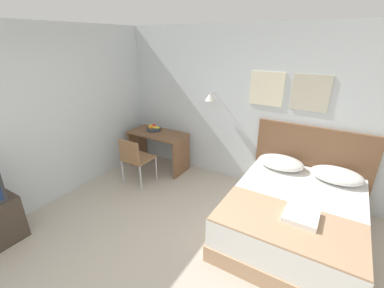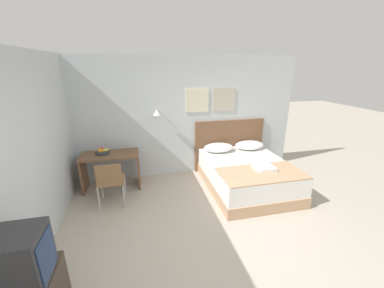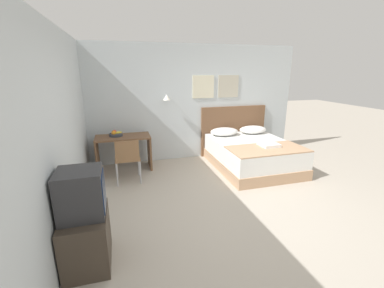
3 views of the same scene
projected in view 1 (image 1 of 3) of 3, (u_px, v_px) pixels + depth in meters
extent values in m
plane|color=#B2A899|center=(147.00, 283.00, 2.75)|extent=(24.00, 24.00, 0.00)
cube|color=silver|center=(244.00, 109.00, 4.32)|extent=(5.37, 0.06, 2.65)
cube|color=beige|center=(267.00, 89.00, 3.97)|extent=(0.52, 0.02, 0.52)
cube|color=#B7B29E|center=(310.00, 93.00, 3.67)|extent=(0.52, 0.02, 0.52)
cylinder|color=#B2B2B7|center=(212.00, 93.00, 4.41)|extent=(0.02, 0.16, 0.02)
cone|color=white|center=(210.00, 97.00, 4.35)|extent=(0.17, 0.17, 0.12)
cube|color=tan|center=(291.00, 228.00, 3.38)|extent=(1.57, 1.97, 0.22)
cube|color=white|center=(295.00, 210.00, 3.27)|extent=(1.54, 1.93, 0.36)
cube|color=brown|center=(310.00, 164.00, 3.99)|extent=(1.69, 0.06, 1.22)
ellipsoid|color=white|center=(281.00, 162.00, 3.90)|extent=(0.67, 0.46, 0.18)
ellipsoid|color=white|center=(337.00, 175.00, 3.54)|extent=(0.67, 0.46, 0.18)
cube|color=tan|center=(287.00, 223.00, 2.74)|extent=(1.52, 0.79, 0.02)
cube|color=white|center=(301.00, 216.00, 2.78)|extent=(0.35, 0.35, 0.06)
cube|color=brown|center=(158.00, 133.00, 4.95)|extent=(1.12, 0.57, 0.03)
cube|color=brown|center=(138.00, 145.00, 5.35)|extent=(0.04, 0.52, 0.71)
cube|color=brown|center=(181.00, 157.00, 4.83)|extent=(0.04, 0.52, 0.71)
cube|color=#8E6642|center=(139.00, 158.00, 4.53)|extent=(0.46, 0.46, 0.02)
cube|color=#8E6642|center=(129.00, 152.00, 4.28)|extent=(0.42, 0.03, 0.38)
cylinder|color=#B7B7BC|center=(139.00, 163.00, 4.89)|extent=(0.03, 0.03, 0.45)
cylinder|color=#B7B7BC|center=(156.00, 168.00, 4.69)|extent=(0.03, 0.03, 0.45)
cylinder|color=#B7B7BC|center=(123.00, 172.00, 4.56)|extent=(0.03, 0.03, 0.45)
cylinder|color=#B7B7BC|center=(141.00, 178.00, 4.35)|extent=(0.03, 0.03, 0.45)
cylinder|color=#333842|center=(154.00, 129.00, 5.04)|extent=(0.28, 0.28, 0.05)
ellipsoid|color=yellow|center=(156.00, 128.00, 5.00)|extent=(0.17, 0.11, 0.06)
sphere|color=red|center=(154.00, 126.00, 5.07)|extent=(0.09, 0.09, 0.09)
sphere|color=orange|center=(151.00, 127.00, 5.01)|extent=(0.09, 0.09, 0.09)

